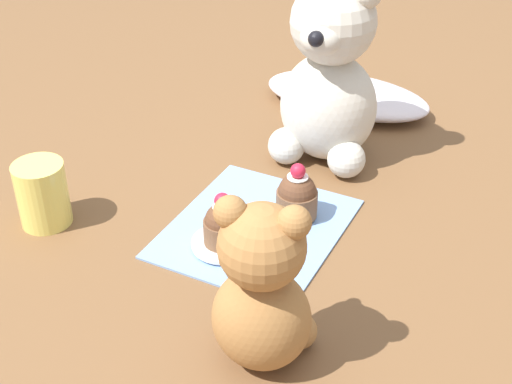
{
  "coord_description": "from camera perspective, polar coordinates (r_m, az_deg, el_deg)",
  "views": [
    {
      "loc": [
        0.32,
        -0.64,
        0.53
      ],
      "look_at": [
        0.0,
        0.0,
        0.06
      ],
      "focal_mm": 50.0,
      "sensor_mm": 36.0,
      "label": 1
    }
  ],
  "objects": [
    {
      "name": "ground_plane",
      "position": [
        0.89,
        0.0,
        -2.99
      ],
      "size": [
        4.0,
        4.0,
        0.0
      ],
      "primitive_type": "plane",
      "color": "brown"
    },
    {
      "name": "cupcake_near_cream_bear",
      "position": [
        0.9,
        3.3,
        -0.34
      ],
      "size": [
        0.05,
        0.05,
        0.08
      ],
      "color": "brown",
      "rests_on": "knitted_placemat"
    },
    {
      "name": "teddy_bear_tan",
      "position": [
        0.67,
        0.51,
        -7.92
      ],
      "size": [
        0.11,
        0.11,
        0.19
      ],
      "rotation": [
        0.0,
        0.0,
        3.34
      ],
      "color": "#A3703D",
      "rests_on": "ground_plane"
    },
    {
      "name": "saucer_plate",
      "position": [
        0.86,
        -2.6,
        -4.1
      ],
      "size": [
        0.08,
        0.08,
        0.01
      ],
      "primitive_type": "cylinder",
      "color": "silver",
      "rests_on": "knitted_placemat"
    },
    {
      "name": "knitted_placemat",
      "position": [
        0.89,
        0.0,
        -2.84
      ],
      "size": [
        0.2,
        0.23,
        0.01
      ],
      "primitive_type": "cube",
      "color": "#7A9ED1",
      "rests_on": "ground_plane"
    },
    {
      "name": "cupcake_near_tan_bear",
      "position": [
        0.84,
        -2.65,
        -2.61
      ],
      "size": [
        0.05,
        0.05,
        0.07
      ],
      "color": "brown",
      "rests_on": "saucer_plate"
    },
    {
      "name": "juice_glass",
      "position": [
        0.92,
        -16.72,
        -0.15
      ],
      "size": [
        0.06,
        0.06,
        0.08
      ],
      "primitive_type": "cylinder",
      "color": "#EADB66",
      "rests_on": "ground_plane"
    },
    {
      "name": "teddy_bear_cream",
      "position": [
        0.99,
        5.86,
        9.09
      ],
      "size": [
        0.14,
        0.14,
        0.27
      ],
      "rotation": [
        0.0,
        0.0,
        0.05
      ],
      "color": "beige",
      "rests_on": "ground_plane"
    },
    {
      "name": "tulle_cloth",
      "position": [
        1.19,
        7.25,
        7.7
      ],
      "size": [
        0.28,
        0.14,
        0.04
      ],
      "primitive_type": "ellipsoid",
      "color": "silver",
      "rests_on": "ground_plane"
    }
  ]
}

